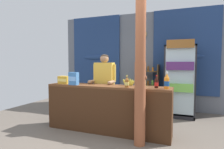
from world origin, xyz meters
TOP-DOWN VIEW (x-y plane):
  - ground_plane at (0.00, 1.11)m, footprint 7.22×7.22m
  - back_wall_curtained at (-0.00, 2.82)m, footprint 5.08×0.22m
  - stall_counter at (-0.12, 0.44)m, footprint 2.51×0.46m
  - timber_post at (0.63, 0.16)m, footprint 0.21×0.19m
  - drink_fridge at (1.20, 2.20)m, footprint 0.75×0.71m
  - bottle_shelf_rack at (0.40, 2.54)m, footprint 0.48×0.28m
  - plastic_lawn_chair at (-0.84, 1.98)m, footprint 0.61×0.61m
  - shopkeeper at (-0.34, 0.92)m, footprint 0.54×0.42m
  - soda_bottle_orange_soda at (1.03, 0.47)m, footprint 0.09×0.09m
  - soda_bottle_iced_tea at (0.33, 0.41)m, footprint 0.08×0.08m
  - soda_bottle_cola at (0.85, 0.51)m, footprint 0.07×0.07m
  - soda_bottle_lime_soda at (0.60, 0.65)m, footprint 0.06×0.06m
  - snack_box_biscuit at (-0.79, 0.37)m, footprint 0.19×0.12m
  - snack_box_choco_powder at (-1.10, 0.48)m, footprint 0.23×0.16m
  - banana_bunch at (0.28, 0.68)m, footprint 0.27×0.05m

SIDE VIEW (x-z plane):
  - ground_plane at x=0.00m, z-range 0.00..0.00m
  - plastic_lawn_chair at x=-0.84m, z-range 0.06..0.92m
  - stall_counter at x=-0.12m, z-range 0.09..1.03m
  - bottle_shelf_rack at x=0.40m, z-range 0.02..1.36m
  - banana_bunch at x=0.28m, z-range 0.91..1.08m
  - shopkeeper at x=-0.34m, z-range 0.21..1.78m
  - snack_box_choco_powder at x=-1.10m, z-range 0.94..1.10m
  - soda_bottle_lime_soda at x=0.60m, z-range 0.92..1.13m
  - soda_bottle_iced_tea at x=0.33m, z-range 0.92..1.14m
  - soda_bottle_cola at x=0.85m, z-range 0.92..1.15m
  - soda_bottle_orange_soda at x=1.03m, z-range 0.91..1.22m
  - snack_box_biscuit at x=-0.79m, z-range 0.94..1.20m
  - drink_fridge at x=1.20m, z-range 0.10..2.04m
  - timber_post at x=0.63m, z-range -0.06..2.75m
  - back_wall_curtained at x=0.00m, z-range 0.04..2.92m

